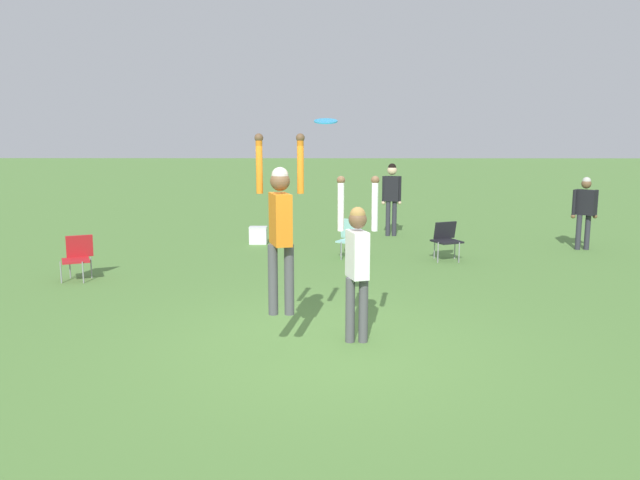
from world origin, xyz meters
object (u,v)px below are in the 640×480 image
person_defending (357,256)px  person_spectator_near (392,192)px  camping_chair_0 (446,237)px  cooler_box (258,235)px  person_jumping (280,220)px  person_spectator_far (585,206)px  camping_chair_2 (351,236)px  frisbee (326,121)px  camping_chair_1 (77,255)px

person_defending → person_spectator_near: (1.30, 8.42, 0.02)m
camping_chair_0 → cooler_box: size_ratio=1.87×
person_jumping → person_spectator_far: (6.44, 6.78, -0.62)m
person_spectator_near → camping_chair_2: bearing=-100.4°
person_jumping → camping_chair_0: size_ratio=2.77×
camping_chair_0 → person_spectator_near: size_ratio=0.42×
frisbee → camping_chair_0: 6.47m
person_spectator_far → person_spectator_near: bearing=-162.5°
camping_chair_0 → person_spectator_far: bearing=176.0°
person_defending → camping_chair_1: person_defending is taller
cooler_box → camping_chair_1: bearing=-127.4°
camping_chair_1 → person_spectator_far: person_spectator_far is taller
camping_chair_1 → person_spectator_near: 8.01m
frisbee → person_spectator_far: size_ratio=0.17×
person_defending → person_spectator_far: 8.52m
person_defending → person_spectator_far: size_ratio=1.27×
frisbee → camping_chair_2: size_ratio=0.34×
frisbee → camping_chair_1: bearing=141.5°
frisbee → person_spectator_near: size_ratio=0.15×
person_defending → camping_chair_2: bearing=162.2°
person_jumping → camping_chair_1: 5.56m
cooler_box → person_spectator_near: bearing=20.1°
person_spectator_near → cooler_box: person_spectator_near is taller
person_defending → frisbee: bearing=-81.6°
camping_chair_0 → camping_chair_1: 7.31m
person_jumping → cooler_box: 7.69m
person_jumping → cooler_box: person_jumping is taller
frisbee → person_spectator_near: 8.92m
camping_chair_0 → cooler_box: bearing=-48.2°
camping_chair_2 → person_spectator_far: person_spectator_far is taller
person_defending → camping_chair_1: 6.04m
camping_chair_0 → person_spectator_far: (3.37, 1.21, 0.52)m
person_defending → frisbee: (-0.40, -0.18, 1.66)m
person_jumping → person_spectator_far: bearing=-59.9°
person_defending → person_spectator_far: person_defending is taller
person_spectator_far → cooler_box: size_ratio=3.94×
person_spectator_near → person_spectator_far: (4.21, -1.91, -0.15)m
person_spectator_near → cooler_box: size_ratio=4.45×
frisbee → camping_chair_2: 6.21m
frisbee → camping_chair_0: frisbee is taller
camping_chair_0 → camping_chair_2: size_ratio=0.97×
person_defending → camping_chair_0: person_defending is taller
person_defending → cooler_box: 7.54m
frisbee → person_spectator_near: (1.70, 8.60, -1.64)m
person_jumping → person_spectator_near: person_jumping is taller
frisbee → camping_chair_0: bearing=65.2°
frisbee → person_defending: bearing=24.8°
person_defending → person_spectator_near: bearing=154.8°
person_jumping → camping_chair_2: size_ratio=2.68×
person_jumping → cooler_box: (-1.10, 7.47, -1.41)m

